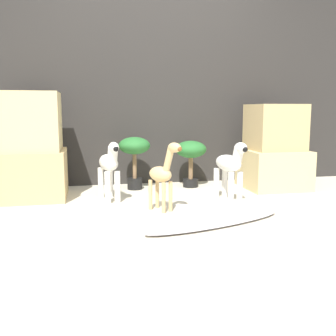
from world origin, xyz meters
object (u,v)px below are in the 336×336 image
object	(u,v)px
potted_palm_back	(134,151)
zebra_left	(109,166)
zebra_right	(230,167)
surfboard	(215,222)
potted_palm_front	(191,153)
giraffe_figurine	(163,173)

from	to	relation	value
potted_palm_back	zebra_left	bearing A→B (deg)	-120.38
zebra_left	zebra_right	bearing A→B (deg)	-13.55
zebra_left	surfboard	xyz separation A→B (m)	(0.72, -0.93, -0.31)
potted_palm_front	potted_palm_back	xyz separation A→B (m)	(-0.62, -0.00, 0.04)
zebra_right	potted_palm_back	world-z (taller)	zebra_right
potted_palm_back	zebra_right	bearing A→B (deg)	-44.03
potted_palm_back	surfboard	bearing A→B (deg)	-73.43
zebra_right	surfboard	xyz separation A→B (m)	(-0.36, -0.67, -0.31)
zebra_left	potted_palm_back	xyz separation A→B (m)	(0.29, 0.50, 0.08)
giraffe_figurine	potted_palm_front	world-z (taller)	giraffe_figurine
zebra_right	zebra_left	world-z (taller)	same
potted_palm_front	surfboard	distance (m)	1.48
zebra_right	potted_palm_front	size ratio (longest dim) A/B	1.11
zebra_left	surfboard	size ratio (longest dim) A/B	0.47
potted_palm_front	surfboard	bearing A→B (deg)	-97.66
zebra_right	zebra_left	bearing A→B (deg)	166.45
zebra_right	surfboard	distance (m)	0.82
zebra_left	potted_palm_front	world-z (taller)	zebra_left
zebra_right	potted_palm_back	size ratio (longest dim) A/B	1.01
zebra_left	giraffe_figurine	world-z (taller)	giraffe_figurine
surfboard	potted_palm_back	bearing A→B (deg)	106.57
giraffe_figurine	potted_palm_back	world-z (taller)	giraffe_figurine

